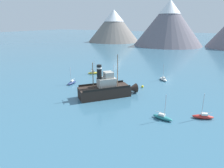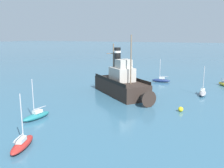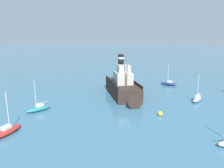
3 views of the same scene
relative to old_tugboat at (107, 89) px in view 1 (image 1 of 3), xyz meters
name	(u,v)px [view 1 (image 1 of 3)]	position (x,y,z in m)	size (l,w,h in m)	color
ground_plane	(106,95)	(-0.65, 0.38, -1.83)	(600.00, 600.00, 0.00)	#38667F
mountain_ridge	(190,25)	(-2.46, 115.81, 12.88)	(167.61, 54.71, 31.62)	slate
old_tugboat	(107,89)	(0.00, 0.00, 0.00)	(11.72, 13.29, 9.90)	#2D231E
sailboat_yellow	(94,73)	(-15.04, 15.67, -1.40)	(3.68, 3.19, 4.90)	gold
sailboat_white	(163,79)	(7.71, 20.02, -1.40)	(3.51, 3.42, 4.90)	white
sailboat_teal	(163,117)	(14.98, -4.88, -1.40)	(3.92, 1.63, 4.90)	#23757A
sailboat_grey	(113,79)	(-5.53, 12.21, -1.40)	(3.84, 1.23, 4.90)	gray
sailboat_navy	(72,83)	(-13.83, 3.26, -1.40)	(1.50, 3.90, 4.90)	navy
sailboat_red	(203,116)	(21.31, -0.79, -1.40)	(3.95, 2.34, 4.90)	#B22823
mooring_buoy	(142,87)	(4.91, 10.29, -1.50)	(0.66, 0.66, 0.66)	yellow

